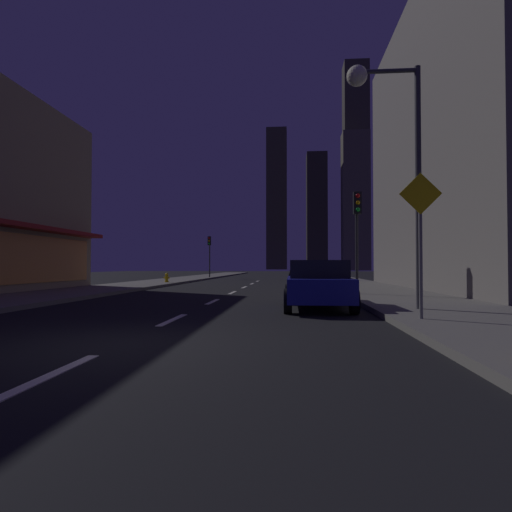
{
  "coord_description": "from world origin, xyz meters",
  "views": [
    {
      "loc": [
        2.8,
        -6.82,
        1.28
      ],
      "look_at": [
        0.0,
        27.49,
        2.09
      ],
      "focal_mm": 30.11,
      "sensor_mm": 36.0,
      "label": 1
    }
  ],
  "objects_px": {
    "fire_hydrant_far_left": "(167,278)",
    "car_parked_far": "(300,272)",
    "pedestrian_crossing_sign": "(421,232)",
    "street_lamp_right": "(387,126)",
    "traffic_light_near_right": "(357,219)",
    "car_parked_near": "(318,284)",
    "traffic_light_far_left": "(209,247)"
  },
  "relations": [
    {
      "from": "traffic_light_near_right",
      "to": "fire_hydrant_far_left",
      "type": "bearing_deg",
      "value": 134.14
    },
    {
      "from": "fire_hydrant_far_left",
      "to": "car_parked_far",
      "type": "bearing_deg",
      "value": 39.92
    },
    {
      "from": "car_parked_far",
      "to": "pedestrian_crossing_sign",
      "type": "distance_m",
      "value": 28.02
    },
    {
      "from": "car_parked_far",
      "to": "street_lamp_right",
      "type": "relative_size",
      "value": 0.64
    },
    {
      "from": "car_parked_far",
      "to": "traffic_light_near_right",
      "type": "distance_m",
      "value": 19.94
    },
    {
      "from": "traffic_light_near_right",
      "to": "street_lamp_right",
      "type": "xyz_separation_m",
      "value": [
        -0.12,
        -6.03,
        1.87
      ]
    },
    {
      "from": "street_lamp_right",
      "to": "pedestrian_crossing_sign",
      "type": "height_order",
      "value": "street_lamp_right"
    },
    {
      "from": "car_parked_near",
      "to": "traffic_light_far_left",
      "type": "bearing_deg",
      "value": 106.74
    },
    {
      "from": "traffic_light_far_left",
      "to": "pedestrian_crossing_sign",
      "type": "relative_size",
      "value": 1.33
    },
    {
      "from": "car_parked_far",
      "to": "pedestrian_crossing_sign",
      "type": "relative_size",
      "value": 1.34
    },
    {
      "from": "pedestrian_crossing_sign",
      "to": "car_parked_far",
      "type": "bearing_deg",
      "value": 94.1
    },
    {
      "from": "car_parked_near",
      "to": "fire_hydrant_far_left",
      "type": "distance_m",
      "value": 19.08
    },
    {
      "from": "traffic_light_far_left",
      "to": "pedestrian_crossing_sign",
      "type": "xyz_separation_m",
      "value": [
        11.1,
        -33.67,
        -1.18
      ]
    },
    {
      "from": "traffic_light_near_right",
      "to": "car_parked_near",
      "type": "bearing_deg",
      "value": -111.59
    },
    {
      "from": "car_parked_far",
      "to": "car_parked_near",
      "type": "bearing_deg",
      "value": -90.0
    },
    {
      "from": "pedestrian_crossing_sign",
      "to": "car_parked_near",
      "type": "bearing_deg",
      "value": 120.28
    },
    {
      "from": "traffic_light_far_left",
      "to": "fire_hydrant_far_left",
      "type": "bearing_deg",
      "value": -91.67
    },
    {
      "from": "traffic_light_far_left",
      "to": "street_lamp_right",
      "type": "relative_size",
      "value": 0.64
    },
    {
      "from": "car_parked_far",
      "to": "traffic_light_near_right",
      "type": "relative_size",
      "value": 1.01
    },
    {
      "from": "street_lamp_right",
      "to": "fire_hydrant_far_left",
      "type": "bearing_deg",
      "value": 122.4
    },
    {
      "from": "car_parked_near",
      "to": "traffic_light_far_left",
      "type": "xyz_separation_m",
      "value": [
        -9.1,
        30.25,
        2.45
      ]
    },
    {
      "from": "car_parked_far",
      "to": "fire_hydrant_far_left",
      "type": "height_order",
      "value": "car_parked_far"
    },
    {
      "from": "car_parked_far",
      "to": "street_lamp_right",
      "type": "distance_m",
      "value": 26.15
    },
    {
      "from": "car_parked_near",
      "to": "pedestrian_crossing_sign",
      "type": "distance_m",
      "value": 4.17
    },
    {
      "from": "car_parked_far",
      "to": "traffic_light_far_left",
      "type": "height_order",
      "value": "traffic_light_far_left"
    },
    {
      "from": "car_parked_near",
      "to": "fire_hydrant_far_left",
      "type": "height_order",
      "value": "car_parked_near"
    },
    {
      "from": "car_parked_far",
      "to": "fire_hydrant_far_left",
      "type": "distance_m",
      "value": 12.39
    },
    {
      "from": "street_lamp_right",
      "to": "traffic_light_near_right",
      "type": "bearing_deg",
      "value": 88.86
    },
    {
      "from": "fire_hydrant_far_left",
      "to": "pedestrian_crossing_sign",
      "type": "distance_m",
      "value": 23.1
    },
    {
      "from": "car_parked_near",
      "to": "fire_hydrant_far_left",
      "type": "bearing_deg",
      "value": 119.86
    },
    {
      "from": "car_parked_near",
      "to": "fire_hydrant_far_left",
      "type": "xyz_separation_m",
      "value": [
        -9.5,
        16.55,
        -0.29
      ]
    },
    {
      "from": "street_lamp_right",
      "to": "pedestrian_crossing_sign",
      "type": "xyz_separation_m",
      "value": [
        0.22,
        -2.2,
        -3.05
      ]
    }
  ]
}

